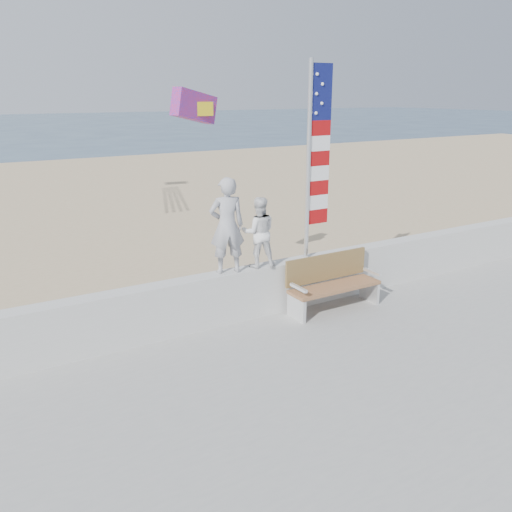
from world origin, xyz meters
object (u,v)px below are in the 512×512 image
object	(u,v)px
child	(259,232)
flag	(314,153)
adult	(227,226)
bench	(332,282)

from	to	relation	value
child	flag	size ratio (longest dim) A/B	0.35
child	adult	bearing A→B (deg)	22.29
bench	flag	distance (m)	2.35
child	bench	xyz separation A→B (m)	(1.29, -0.45, -1.01)
adult	bench	size ratio (longest dim) A/B	0.91
bench	adult	bearing A→B (deg)	166.66
adult	bench	bearing A→B (deg)	-179.05
adult	child	size ratio (longest dim) A/B	1.32
bench	flag	size ratio (longest dim) A/B	0.51
bench	flag	world-z (taller)	flag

